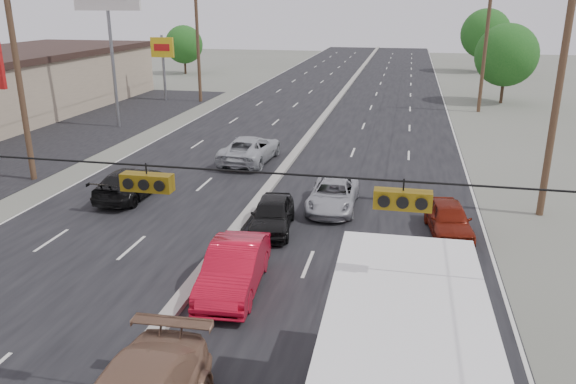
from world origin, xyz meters
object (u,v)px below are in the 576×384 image
pole_sign_billboard (107,2)px  queue_car_b (403,273)px  utility_pole_left_c (198,46)px  tree_left_far (184,44)px  pole_sign_far (163,53)px  tree_right_mid (506,55)px  red_sedan (234,269)px  utility_pole_right_b (557,98)px  queue_car_a (272,215)px  utility_pole_right_c (485,50)px  utility_pole_left_b (19,82)px  queue_car_c (333,196)px  tree_right_far (486,34)px  oncoming_far (250,149)px  box_truck (402,368)px  queue_car_e (449,219)px  oncoming_near (131,183)px

pole_sign_billboard → queue_car_b: size_ratio=2.46×
utility_pole_left_c → tree_left_far: 22.19m
pole_sign_far → tree_left_far: tree_left_far is taller
utility_pole_left_c → tree_right_mid: size_ratio=1.40×
pole_sign_far → red_sedan: (17.40, -34.33, -3.64)m
tree_right_mid → utility_pole_right_b: bearing=-94.8°
queue_car_a → utility_pole_right_c: bearing=62.9°
utility_pole_left_b → pole_sign_far: size_ratio=1.67×
queue_car_c → queue_car_a: bearing=-125.0°
tree_right_far → oncoming_far: bearing=-110.3°
utility_pole_left_b → red_sedan: 17.29m
box_truck → red_sedan: box_truck is taller
pole_sign_billboard → pole_sign_far: (-1.50, 12.00, -4.46)m
oncoming_far → utility_pole_right_c: bearing=-124.4°
utility_pole_left_b → utility_pole_right_c: size_ratio=1.00×
utility_pole_right_b → queue_car_b: utility_pole_right_b is taller
utility_pole_left_b → tree_right_far: 61.95m
pole_sign_far → oncoming_far: bearing=-54.6°
red_sedan → pole_sign_billboard: bearing=121.2°
utility_pole_left_b → tree_right_mid: size_ratio=1.40×
red_sedan → queue_car_b: size_ratio=1.04×
pole_sign_billboard → box_truck: 35.96m
tree_right_far → red_sedan: 66.10m
utility_pole_left_b → oncoming_far: (10.25, 5.67, -4.35)m
utility_pole_right_c → queue_car_b: size_ratio=2.24×
utility_pole_right_b → tree_right_mid: size_ratio=1.40×
utility_pole_left_c → queue_car_e: bearing=-53.4°
oncoming_near → tree_left_far: bearing=-69.8°
utility_pole_right_b → queue_car_e: utility_pole_right_b is taller
tree_right_mid → queue_car_a: (-13.58, -34.17, -3.66)m
queue_car_e → oncoming_far: bearing=133.3°
utility_pole_right_c → red_sedan: utility_pole_right_c is taller
queue_car_e → oncoming_far: 13.85m
utility_pole_right_c → oncoming_far: size_ratio=1.83×
utility_pole_left_c → queue_car_a: bearing=-64.5°
tree_left_far → oncoming_near: 49.30m
pole_sign_billboard → box_truck: (21.20, -28.23, -6.84)m
utility_pole_right_b → pole_sign_far: (-28.50, 25.00, -0.70)m
pole_sign_billboard → tree_right_mid: (29.50, 17.00, -4.53)m
tree_right_mid → queue_car_e: 34.02m
utility_pole_left_c → queue_car_c: (16.00, -26.15, -4.48)m
tree_right_mid → red_sedan: size_ratio=1.53×
utility_pole_left_b → queue_car_b: (19.20, -8.44, -4.37)m
queue_car_a → queue_car_b: size_ratio=0.89×
utility_pole_left_b → tree_left_far: utility_pole_left_b is taller
pole_sign_far → tree_right_mid: 31.40m
utility_pole_left_c → utility_pole_right_b: 35.36m
tree_right_far → queue_car_c: bearing=-102.6°
utility_pole_left_b → queue_car_a: bearing=-16.7°
pole_sign_billboard → oncoming_near: size_ratio=2.29×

